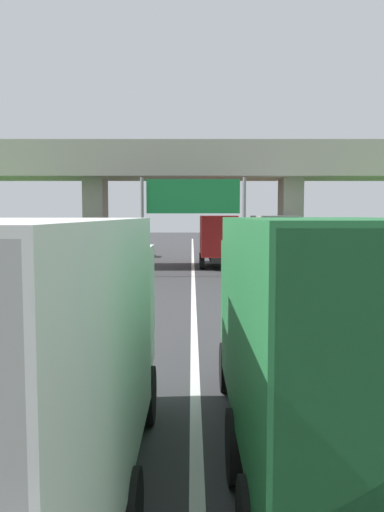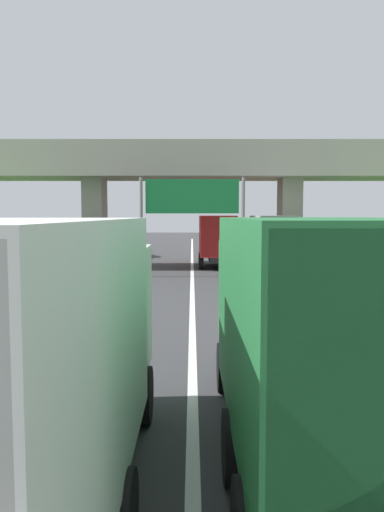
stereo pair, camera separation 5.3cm
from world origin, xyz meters
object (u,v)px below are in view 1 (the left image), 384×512
truck_red (215,238)px  truck_white (30,358)px  overhead_highway_sign (191,203)px  construction_barrel_2 (16,296)px  car_yellow (130,247)px  construction_barrel_3 (56,278)px  truck_orange (269,239)px  truck_green (311,326)px

truck_red → truck_white: bearing=-96.8°
overhead_highway_sign → construction_barrel_2: size_ratio=6.53×
truck_red → overhead_highway_sign: bearing=-105.0°
car_yellow → construction_barrel_3: car_yellow is taller
truck_red → truck_orange: bearing=-31.0°
overhead_highway_sign → construction_barrel_2: overhead_highway_sign is taller
truck_orange → construction_barrel_3: truck_orange is taller
overhead_highway_sign → car_yellow: (-5.11, 13.49, -3.28)m
truck_orange → truck_white: 27.64m
construction_barrel_2 → truck_green: bearing=-54.9°
truck_white → construction_barrel_2: truck_white is taller
overhead_highway_sign → truck_red: (1.65, 6.17, -2.20)m
truck_orange → truck_white: size_ratio=1.00×
overhead_highway_sign → truck_red: bearing=75.0°
construction_barrel_3 → car_yellow: bearing=85.2°
construction_barrel_2 → construction_barrel_3: (0.01, 5.49, 0.00)m
construction_barrel_3 → overhead_highway_sign: bearing=31.2°
truck_orange → car_yellow: size_ratio=1.78×
truck_orange → truck_white: bearing=-104.3°
truck_green → construction_barrel_2: (-8.20, 11.65, -1.47)m
overhead_highway_sign → truck_white: size_ratio=0.81×
overhead_highway_sign → car_yellow: bearing=110.8°
truck_white → truck_green: 3.75m
truck_white → overhead_highway_sign: bearing=85.4°
truck_green → construction_barrel_3: bearing=115.5°
overhead_highway_sign → truck_orange: 6.88m
truck_orange → car_yellow: (-10.15, 9.36, -1.08)m
truck_white → construction_barrel_2: 14.10m
truck_red → construction_barrel_2: size_ratio=8.11×
truck_red → truck_green: same height
truck_white → truck_green: same height
overhead_highway_sign → construction_barrel_3: (-6.57, -3.98, -3.68)m
truck_white → car_yellow: size_ratio=1.78×
overhead_highway_sign → construction_barrel_3: bearing=-148.8°
overhead_highway_sign → car_yellow: overhead_highway_sign is taller
overhead_highway_sign → car_yellow: 14.79m
construction_barrel_3 → truck_orange: bearing=34.9°
truck_orange → construction_barrel_2: bearing=-130.5°
overhead_highway_sign → truck_green: overhead_highway_sign is taller
truck_green → car_yellow: (-6.73, 34.61, -1.08)m
truck_white → car_yellow: 36.30m
truck_white → truck_green: size_ratio=1.00×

